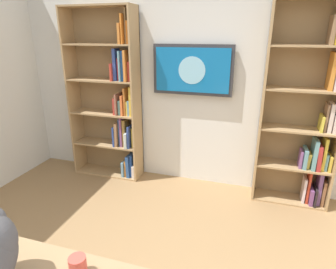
% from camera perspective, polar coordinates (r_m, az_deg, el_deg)
% --- Properties ---
extents(wall_back, '(4.52, 0.06, 2.70)m').
position_cam_1_polar(wall_back, '(3.37, 5.83, 12.12)').
color(wall_back, silver).
rests_on(wall_back, ground).
extents(bookshelf_left, '(0.77, 0.28, 2.09)m').
position_cam_1_polar(bookshelf_left, '(3.25, 26.31, 3.56)').
color(bookshelf_left, tan).
rests_on(bookshelf_left, ground).
extents(bookshelf_right, '(0.89, 0.28, 2.08)m').
position_cam_1_polar(bookshelf_right, '(3.62, -10.89, 6.77)').
color(bookshelf_right, tan).
rests_on(bookshelf_right, ground).
extents(wall_mounted_tv, '(0.91, 0.07, 0.56)m').
position_cam_1_polar(wall_mounted_tv, '(3.29, 4.90, 12.66)').
color(wall_mounted_tv, '#333338').
extents(coffee_mug, '(0.08, 0.08, 0.10)m').
position_cam_1_polar(coffee_mug, '(1.49, -17.49, -23.72)').
color(coffee_mug, '#D84C3F').
rests_on(coffee_mug, desk).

